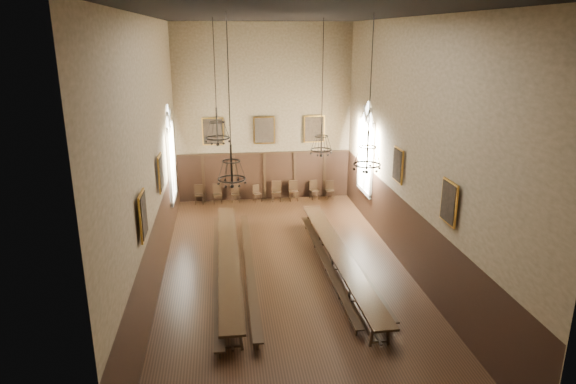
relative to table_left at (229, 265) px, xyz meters
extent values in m
cube|color=black|center=(2.10, -0.10, -0.42)|extent=(9.00, 18.00, 0.02)
cube|color=black|center=(2.10, -0.10, 8.60)|extent=(9.00, 18.00, 0.02)
cube|color=#897354|center=(2.10, 8.91, 4.09)|extent=(9.00, 0.02, 9.00)
cube|color=#897354|center=(2.10, -9.11, 4.09)|extent=(9.00, 0.02, 9.00)
cube|color=#897354|center=(-2.41, -0.10, 4.09)|extent=(0.02, 18.00, 9.00)
cube|color=#897354|center=(6.61, -0.10, 4.09)|extent=(0.02, 18.00, 9.00)
cube|color=black|center=(0.00, 0.00, 0.37)|extent=(0.75, 10.48, 0.07)
cube|color=black|center=(4.01, -0.31, 0.37)|extent=(0.98, 10.45, 0.07)
cube|color=black|center=(-0.38, -0.26, 0.03)|extent=(0.38, 10.32, 0.05)
cube|color=black|center=(0.75, -0.04, 0.03)|extent=(0.40, 10.21, 0.05)
cube|color=black|center=(3.58, -0.12, -0.01)|extent=(0.35, 9.40, 0.05)
cube|color=black|center=(4.54, 0.10, -0.01)|extent=(0.64, 9.37, 0.05)
cube|color=black|center=(-1.35, 8.43, 0.06)|extent=(0.46, 0.46, 0.05)
cube|color=black|center=(-1.35, 8.61, 0.32)|extent=(0.44, 0.07, 0.52)
cube|color=black|center=(-0.40, 8.40, 0.07)|extent=(0.46, 0.46, 0.05)
cube|color=black|center=(-0.40, 8.59, 0.33)|extent=(0.45, 0.06, 0.53)
cube|color=black|center=(0.52, 8.48, 0.03)|extent=(0.42, 0.42, 0.05)
cube|color=black|center=(0.52, 8.66, 0.27)|extent=(0.41, 0.05, 0.49)
cube|color=black|center=(1.65, 8.47, 0.00)|extent=(0.48, 0.48, 0.05)
cube|color=black|center=(1.65, 8.63, 0.22)|extent=(0.37, 0.16, 0.45)
cube|color=black|center=(2.67, 8.36, 0.09)|extent=(0.52, 0.52, 0.05)
cube|color=black|center=(2.67, 8.55, 0.36)|extent=(0.46, 0.10, 0.55)
cube|color=black|center=(3.57, 8.36, 0.09)|extent=(0.47, 0.47, 0.05)
cube|color=black|center=(3.57, 8.56, 0.36)|extent=(0.46, 0.05, 0.55)
cube|color=black|center=(4.70, 8.46, 0.06)|extent=(0.51, 0.51, 0.05)
cube|color=black|center=(4.70, 8.65, 0.32)|extent=(0.44, 0.12, 0.52)
cube|color=black|center=(5.53, 8.38, 0.05)|extent=(0.44, 0.44, 0.05)
cube|color=black|center=(5.53, 8.56, 0.30)|extent=(0.43, 0.06, 0.51)
cylinder|color=black|center=(-0.23, 2.40, 6.98)|extent=(0.03, 0.03, 3.23)
torus|color=black|center=(-0.23, 2.40, 4.20)|extent=(0.94, 0.94, 0.06)
torus|color=black|center=(-0.23, 2.40, 4.81)|extent=(0.60, 0.60, 0.04)
cylinder|color=black|center=(-0.23, 2.40, 4.70)|extent=(0.07, 0.07, 1.33)
cylinder|color=black|center=(3.83, 2.45, 6.63)|extent=(0.03, 0.03, 3.92)
torus|color=black|center=(3.83, 2.45, 3.61)|extent=(0.86, 0.86, 0.05)
torus|color=black|center=(3.83, 2.45, 4.17)|extent=(0.55, 0.55, 0.04)
cylinder|color=black|center=(3.83, 2.45, 4.07)|extent=(0.06, 0.06, 1.21)
cylinder|color=black|center=(0.17, -2.78, 6.81)|extent=(0.03, 0.03, 3.57)
torus|color=black|center=(0.17, -2.78, 4.01)|extent=(0.82, 0.82, 0.05)
torus|color=black|center=(0.17, -2.78, 4.54)|extent=(0.52, 0.52, 0.04)
cylinder|color=black|center=(0.17, -2.78, 4.44)|extent=(0.06, 0.06, 1.16)
cylinder|color=black|center=(4.28, -2.46, 6.93)|extent=(0.03, 0.03, 3.32)
torus|color=black|center=(4.28, -2.46, 4.22)|extent=(0.85, 0.85, 0.05)
torus|color=black|center=(4.28, -2.46, 4.77)|extent=(0.54, 0.54, 0.04)
cylinder|color=black|center=(4.28, -2.46, 4.67)|extent=(0.06, 0.06, 1.19)
cube|color=gold|center=(-0.50, 8.78, 3.29)|extent=(1.10, 0.12, 1.40)
cube|color=black|center=(-0.50, 8.78, 3.29)|extent=(0.98, 0.02, 1.28)
cube|color=gold|center=(2.10, 8.78, 3.29)|extent=(1.10, 0.12, 1.40)
cube|color=black|center=(2.10, 8.78, 3.29)|extent=(0.98, 0.02, 1.28)
cube|color=gold|center=(4.70, 8.78, 3.29)|extent=(1.10, 0.12, 1.40)
cube|color=black|center=(4.70, 8.78, 3.29)|extent=(0.98, 0.02, 1.28)
cube|color=gold|center=(-2.28, 0.90, 3.29)|extent=(0.12, 1.00, 1.30)
cube|color=black|center=(-2.28, 0.90, 3.29)|extent=(0.02, 0.88, 1.18)
cube|color=gold|center=(-2.28, -3.60, 3.29)|extent=(0.12, 1.00, 1.30)
cube|color=black|center=(-2.28, -3.60, 3.29)|extent=(0.02, 0.88, 1.18)
cube|color=gold|center=(6.48, 0.90, 3.29)|extent=(0.12, 1.00, 1.30)
cube|color=black|center=(6.48, 0.90, 3.29)|extent=(0.02, 0.88, 1.18)
cube|color=gold|center=(6.48, -3.60, 3.29)|extent=(0.12, 1.00, 1.30)
cube|color=black|center=(6.48, -3.60, 3.29)|extent=(0.02, 0.88, 1.18)
camera|label=1|loc=(-0.06, -17.13, 8.04)|focal=32.00mm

